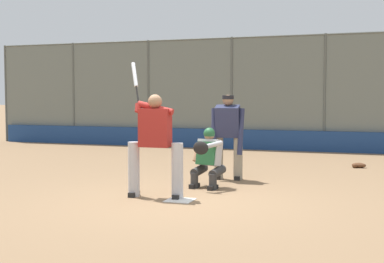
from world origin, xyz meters
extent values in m
plane|color=#846647|center=(0.00, 0.00, 0.00)|extent=(160.00, 160.00, 0.00)
cube|color=white|center=(0.00, 0.00, 0.01)|extent=(0.43, 0.43, 0.01)
cylinder|color=#515651|center=(-1.45, -8.66, 1.78)|extent=(0.08, 0.08, 3.57)
cylinder|color=#515651|center=(1.45, -8.66, 1.78)|extent=(0.08, 0.08, 3.57)
cylinder|color=#515651|center=(4.36, -8.66, 1.78)|extent=(0.08, 0.08, 3.57)
cylinder|color=#515651|center=(7.27, -8.66, 1.78)|extent=(0.08, 0.08, 3.57)
cylinder|color=#515651|center=(10.18, -8.66, 1.78)|extent=(0.08, 0.08, 3.57)
cube|color=slate|center=(0.00, -8.66, 1.78)|extent=(20.36, 0.01, 3.57)
cylinder|color=#515651|center=(0.00, -8.66, 3.54)|extent=(20.36, 0.06, 0.06)
cube|color=navy|center=(0.00, -8.56, 0.31)|extent=(19.95, 0.18, 0.62)
cube|color=slate|center=(1.76, -10.69, 0.06)|extent=(14.25, 1.95, 0.12)
cube|color=slate|center=(1.76, -10.14, 0.22)|extent=(14.25, 0.55, 0.44)
cube|color=#B7BABC|center=(1.76, -10.14, 0.48)|extent=(14.25, 0.24, 0.08)
cube|color=slate|center=(1.76, -10.69, 0.38)|extent=(14.25, 0.55, 0.76)
cube|color=#B7BABC|center=(1.76, -10.69, 0.80)|extent=(14.25, 0.24, 0.08)
cube|color=slate|center=(1.76, -11.24, 0.54)|extent=(14.25, 0.55, 1.08)
cube|color=#B7BABC|center=(1.76, -11.24, 1.12)|extent=(14.25, 0.24, 0.08)
cylinder|color=#B7B7BC|center=(0.09, -0.12, 0.46)|extent=(0.19, 0.19, 0.92)
cube|color=black|center=(0.09, -0.12, 0.04)|extent=(0.12, 0.29, 0.08)
cylinder|color=#B7B7BC|center=(0.85, -0.08, 0.46)|extent=(0.19, 0.19, 0.92)
cube|color=black|center=(0.85, -0.08, 0.04)|extent=(0.12, 0.29, 0.08)
cube|color=maroon|center=(0.47, -0.10, 1.16)|extent=(0.51, 0.31, 0.63)
sphere|color=#936B4C|center=(0.47, -0.10, 1.59)|extent=(0.23, 0.23, 0.23)
cylinder|color=maroon|center=(0.48, -0.13, 1.48)|extent=(0.64, 0.13, 0.24)
cylinder|color=maroon|center=(0.78, -0.11, 1.48)|extent=(0.13, 0.17, 0.17)
sphere|color=black|center=(0.78, -0.14, 1.55)|extent=(0.04, 0.04, 0.04)
cylinder|color=black|center=(0.84, -0.21, 1.70)|extent=(0.15, 0.19, 0.31)
cylinder|color=#B7BCC1|center=(0.97, -0.39, 2.05)|extent=(0.24, 0.29, 0.44)
cylinder|color=#333333|center=(-0.21, -1.13, 0.14)|extent=(0.14, 0.14, 0.28)
cylinder|color=#333333|center=(-0.24, -1.31, 0.30)|extent=(0.23, 0.45, 0.22)
cube|color=black|center=(-0.21, -1.13, 0.04)|extent=(0.14, 0.27, 0.08)
cylinder|color=#333333|center=(0.16, -1.19, 0.14)|extent=(0.14, 0.14, 0.28)
cylinder|color=#333333|center=(0.13, -1.37, 0.30)|extent=(0.23, 0.45, 0.22)
cube|color=black|center=(0.16, -1.19, 0.04)|extent=(0.14, 0.27, 0.08)
cube|color=#B7B7BC|center=(-0.06, -1.38, 0.64)|extent=(0.46, 0.39, 0.51)
cube|color=#235B33|center=(-0.04, -1.24, 0.64)|extent=(0.38, 0.19, 0.42)
sphere|color=#936B4C|center=(-0.06, -1.38, 0.96)|extent=(0.19, 0.19, 0.19)
sphere|color=#235B33|center=(-0.06, -1.38, 1.00)|extent=(0.21, 0.21, 0.21)
cylinder|color=#B7B7BC|center=(-0.18, -1.13, 0.80)|extent=(0.34, 0.47, 0.15)
ellipsoid|color=black|center=(-0.05, -0.93, 0.77)|extent=(0.31, 0.15, 0.24)
cylinder|color=#936B4C|center=(0.18, -1.42, 0.67)|extent=(0.13, 0.30, 0.41)
cylinder|color=gray|center=(-0.35, -2.42, 0.44)|extent=(0.18, 0.18, 0.87)
cube|color=black|center=(-0.35, -2.42, 0.04)|extent=(0.13, 0.29, 0.08)
cylinder|color=gray|center=(0.05, -2.39, 0.44)|extent=(0.18, 0.18, 0.87)
cube|color=black|center=(0.05, -2.39, 0.04)|extent=(0.13, 0.29, 0.08)
cube|color=#282D4C|center=(-0.15, -2.34, 1.18)|extent=(0.50, 0.45, 0.67)
sphere|color=#936B4C|center=(-0.15, -2.34, 1.60)|extent=(0.22, 0.22, 0.22)
cylinder|color=black|center=(-0.15, -2.34, 1.66)|extent=(0.23, 0.23, 0.08)
cylinder|color=#282D4C|center=(-0.43, -2.30, 0.98)|extent=(0.13, 0.24, 0.93)
cylinder|color=#282D4C|center=(0.11, -2.26, 0.98)|extent=(0.17, 0.25, 0.93)
sphere|color=black|center=(2.01, -8.04, 0.03)|extent=(0.04, 0.04, 0.04)
cylinder|color=black|center=(1.96, -7.86, 0.03)|extent=(0.13, 0.37, 0.03)
cylinder|color=#28282D|center=(1.83, -7.43, 0.03)|extent=(0.21, 0.51, 0.07)
ellipsoid|color=#56331E|center=(-2.59, -5.10, 0.06)|extent=(0.32, 0.21, 0.12)
ellipsoid|color=#56331E|center=(-2.50, -5.00, 0.05)|extent=(0.12, 0.09, 0.09)
camera|label=1|loc=(-2.97, 7.97, 1.67)|focal=50.00mm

